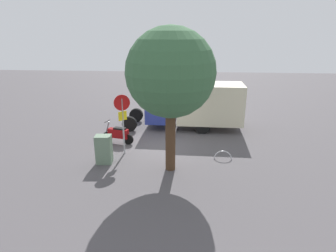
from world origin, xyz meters
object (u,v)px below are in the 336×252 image
at_px(stop_sign, 123,115).
at_px(utility_cabinet, 104,149).
at_px(box_truck_near, 194,104).
at_px(motorcycle, 118,134).
at_px(bike_rack_hoop, 223,159).
at_px(street_tree, 171,74).

xyz_separation_m(stop_sign, utility_cabinet, (0.66, 1.11, -1.30)).
bearing_deg(stop_sign, box_truck_near, -129.29).
xyz_separation_m(motorcycle, bike_rack_hoop, (-5.41, 1.58, -0.52)).
relative_size(box_truck_near, stop_sign, 2.45).
xyz_separation_m(box_truck_near, stop_sign, (3.40, 4.15, 0.40)).
distance_m(box_truck_near, bike_rack_hoop, 4.90).
bearing_deg(motorcycle, box_truck_near, -131.79).
relative_size(stop_sign, utility_cabinet, 2.23).
height_order(motorcycle, bike_rack_hoop, motorcycle).
bearing_deg(motorcycle, bike_rack_hoop, 176.64).
bearing_deg(street_tree, bike_rack_hoop, -153.41).
bearing_deg(stop_sign, bike_rack_hoop, 176.66).
xyz_separation_m(box_truck_near, utility_cabinet, (4.06, 5.26, -0.91)).
distance_m(utility_cabinet, bike_rack_hoop, 5.55).
bearing_deg(bike_rack_hoop, street_tree, 26.59).
bearing_deg(motorcycle, utility_cabinet, 102.09).
bearing_deg(motorcycle, stop_sign, 128.80).
bearing_deg(street_tree, motorcycle, -42.66).
bearing_deg(utility_cabinet, motorcycle, -90.79).
distance_m(box_truck_near, motorcycle, 5.05).
bearing_deg(utility_cabinet, street_tree, 173.07).
bearing_deg(box_truck_near, motorcycle, 36.48).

